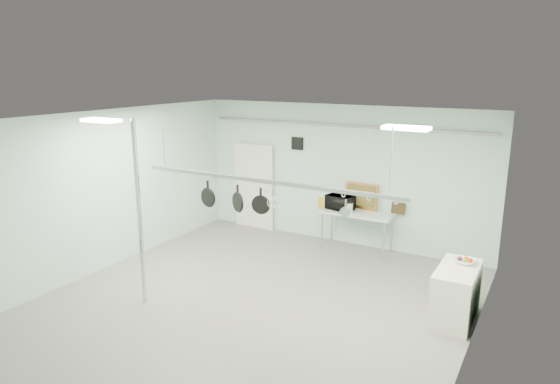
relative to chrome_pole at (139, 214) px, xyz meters
The scene contains 25 objects.
floor 2.41m from the chrome_pole, 19.44° to the left, with size 8.00×8.00×0.00m, color gray.
ceiling 2.40m from the chrome_pole, 19.44° to the left, with size 7.00×8.00×0.02m, color silver.
back_wall 4.89m from the chrome_pole, 69.68° to the left, with size 7.00×0.02×3.20m, color #AFD2C2.
right_wall 5.22m from the chrome_pole, ahead, with size 0.02×8.00×3.20m, color #AFD2C2.
door 4.61m from the chrome_pole, 97.53° to the left, with size 1.10×0.10×2.20m, color silver.
wall_vent 4.65m from the chrome_pole, 82.52° to the left, with size 0.30×0.04×0.30m, color black.
conduit_pipe 4.95m from the chrome_pole, 69.30° to the left, with size 0.07×0.07×6.60m, color gray.
chrome_pole is the anchor object (origin of this frame).
prep_table 4.85m from the chrome_pole, 61.29° to the left, with size 1.60×0.70×0.91m.
side_cabinet 5.37m from the chrome_pole, 22.41° to the left, with size 0.60×1.20×0.90m, color white.
pot_rack 2.19m from the chrome_pole, 25.35° to the left, with size 4.80×0.06×1.00m.
light_panel_left 1.65m from the chrome_pole, 158.20° to the right, with size 0.65×0.30×0.05m, color white.
light_panel_right 4.55m from the chrome_pole, 16.31° to the left, with size 0.65×0.30×0.05m, color white.
microwave 4.63m from the chrome_pole, 65.65° to the left, with size 0.59×0.40×0.33m, color black.
coffee_canister 4.63m from the chrome_pole, 61.94° to the left, with size 0.17×0.17×0.22m, color silver.
painting_large 5.05m from the chrome_pole, 63.32° to the left, with size 0.78×0.05×0.58m, color #C07833.
painting_small 5.51m from the chrome_pole, 55.21° to the left, with size 0.30×0.04×0.25m, color #2F2310.
fruit_bowl 5.43m from the chrome_pole, 24.57° to the left, with size 0.33×0.33×0.08m, color white.
skillet_left 1.21m from the chrome_pole, 49.69° to the left, with size 0.35×0.06×0.47m, color black, non-canonical shape.
skillet_mid 1.67m from the chrome_pole, 32.89° to the left, with size 0.35×0.06×0.49m, color black, non-canonical shape.
skillet_right 2.07m from the chrome_pole, 25.94° to the left, with size 0.32×0.06×0.46m, color black, non-canonical shape.
whisk 2.28m from the chrome_pole, 23.46° to the left, with size 0.18×0.18×0.32m, color #B0B0B5, non-canonical shape.
grater 3.09m from the chrome_pole, 17.04° to the left, with size 0.09×0.02×0.21m, color yellow, non-canonical shape.
saucepan 3.48m from the chrome_pole, 15.07° to the left, with size 0.15×0.08×0.26m, color #A6A7AA, non-canonical shape.
fruit_cluster 5.43m from the chrome_pole, 24.57° to the left, with size 0.24×0.24×0.09m, color #AC2F0F, non-canonical shape.
Camera 1 is at (4.33, -6.42, 3.99)m, focal length 32.00 mm.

